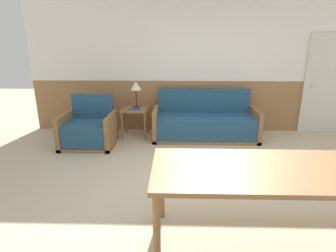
# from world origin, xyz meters

# --- Properties ---
(ground_plane) EXTENTS (16.00, 16.00, 0.00)m
(ground_plane) POSITION_xyz_m (0.00, 0.00, 0.00)
(ground_plane) COLOR beige
(wall_back) EXTENTS (7.20, 0.06, 2.70)m
(wall_back) POSITION_xyz_m (0.00, 2.63, 1.35)
(wall_back) COLOR #996B42
(wall_back) RESTS_ON ground_plane
(couch) EXTENTS (1.99, 0.80, 0.92)m
(couch) POSITION_xyz_m (-0.05, 2.10, 0.28)
(couch) COLOR olive
(couch) RESTS_ON ground_plane
(armchair) EXTENTS (0.91, 0.78, 0.88)m
(armchair) POSITION_xyz_m (-2.18, 1.64, 0.27)
(armchair) COLOR olive
(armchair) RESTS_ON ground_plane
(side_table) EXTENTS (0.50, 0.50, 0.57)m
(side_table) POSITION_xyz_m (-1.41, 2.13, 0.47)
(side_table) COLOR olive
(side_table) RESTS_ON ground_plane
(table_lamp) EXTENTS (0.21, 0.21, 0.52)m
(table_lamp) POSITION_xyz_m (-1.39, 2.22, 0.98)
(table_lamp) COLOR #262628
(table_lamp) RESTS_ON side_table
(book_stack) EXTENTS (0.23, 0.16, 0.02)m
(book_stack) POSITION_xyz_m (-1.40, 2.05, 0.58)
(book_stack) COLOR #234799
(book_stack) RESTS_ON side_table
(dining_table) EXTENTS (2.16, 0.84, 0.76)m
(dining_table) POSITION_xyz_m (0.26, -0.78, 0.69)
(dining_table) COLOR olive
(dining_table) RESTS_ON ground_plane
(entry_door) EXTENTS (0.95, 0.09, 1.99)m
(entry_door) POSITION_xyz_m (2.45, 2.57, 0.99)
(entry_door) COLOR silver
(entry_door) RESTS_ON ground_plane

